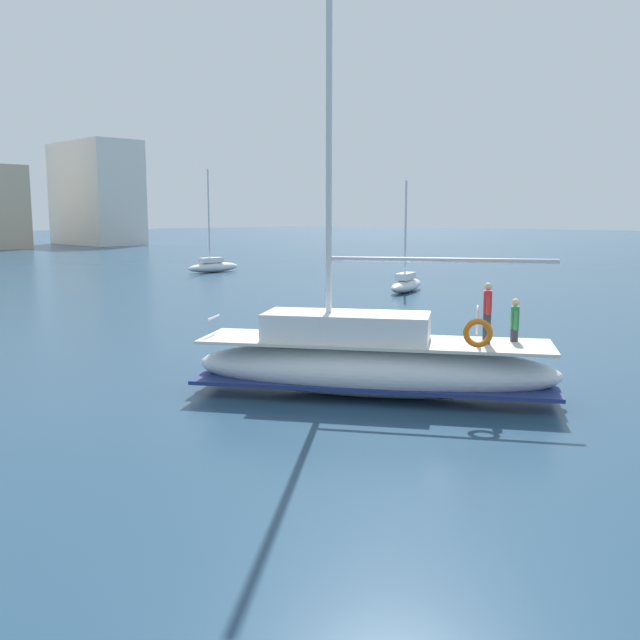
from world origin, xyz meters
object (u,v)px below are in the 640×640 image
Objects in this scene: main_sailboat at (370,361)px; moored_catamaran at (213,265)px; moored_sloop_far at (406,283)px; mooring_buoy at (414,328)px.

main_sailboat reaches higher than moored_catamaran.
moored_catamaran is at bearing 88.67° from moored_sloop_far.
moored_sloop_far is 15.43m from mooring_buoy.
moored_catamaran is at bearing 59.58° from main_sailboat.
moored_catamaran reaches higher than mooring_buoy.
main_sailboat reaches higher than moored_sloop_far.
mooring_buoy is at bearing -140.42° from moored_sloop_far.
mooring_buoy is at bearing -112.08° from moored_catamaran.
moored_sloop_far reaches higher than mooring_buoy.
moored_sloop_far is at bearing 39.58° from mooring_buoy.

